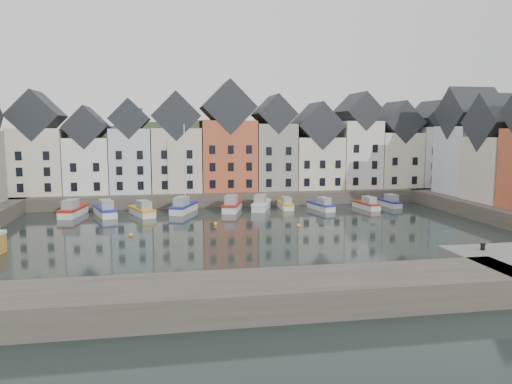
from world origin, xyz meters
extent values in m
plane|color=black|center=(0.00, 0.00, 0.00)|extent=(260.00, 260.00, 0.00)
cube|color=#473D37|center=(0.00, 30.00, 1.00)|extent=(90.00, 16.00, 2.00)
cube|color=#473D37|center=(-10.00, -22.00, 1.00)|extent=(50.00, 6.00, 2.00)
ellipsoid|color=#1F3118|center=(0.00, 56.00, -18.00)|extent=(153.60, 70.40, 64.00)
sphere|color=black|center=(-13.94, 50.93, 8.70)|extent=(5.77, 5.77, 5.77)
sphere|color=black|center=(24.86, 60.75, 8.12)|extent=(5.27, 5.27, 5.27)
sphere|color=black|center=(31.82, 54.20, 7.88)|extent=(5.07, 5.07, 5.07)
sphere|color=black|center=(14.28, 55.19, 7.82)|extent=(5.01, 5.01, 5.01)
sphere|color=black|center=(-37.67, 56.61, 6.57)|extent=(3.94, 3.94, 3.94)
sphere|color=black|center=(28.33, 60.25, 8.05)|extent=(5.21, 5.21, 5.21)
sphere|color=black|center=(1.99, 58.64, 8.32)|extent=(5.45, 5.45, 5.45)
sphere|color=black|center=(37.80, 48.31, 7.21)|extent=(4.49, 4.49, 4.49)
cube|color=#F1E4C9|center=(-29.17, 28.00, 7.04)|extent=(7.67, 8.00, 10.07)
cube|color=black|center=(-29.17, 28.00, 13.97)|extent=(7.67, 8.16, 7.67)
cube|color=white|center=(-21.90, 28.00, 6.30)|extent=(6.56, 8.00, 8.61)
cube|color=black|center=(-21.90, 28.00, 12.23)|extent=(6.56, 8.16, 6.56)
cube|color=silver|center=(-15.37, 28.00, 7.01)|extent=(6.20, 8.00, 10.02)
cube|color=black|center=(-15.37, 28.00, 13.55)|extent=(6.20, 8.16, 6.20)
cube|color=beige|center=(-8.27, 28.00, 7.04)|extent=(7.70, 8.00, 10.08)
cube|color=black|center=(-8.27, 28.00, 13.98)|extent=(7.70, 8.16, 7.70)
cube|color=#C45938|center=(0.07, 28.00, 7.64)|extent=(8.69, 8.00, 11.28)
cube|color=black|center=(0.07, 28.00, 15.43)|extent=(8.69, 8.16, 8.69)
cube|color=#9A968C|center=(7.78, 28.00, 7.39)|extent=(6.43, 8.00, 10.78)
cube|color=black|center=(7.78, 28.00, 14.37)|extent=(6.43, 8.16, 6.43)
cube|color=beige|center=(15.08, 28.00, 6.28)|extent=(7.88, 8.00, 8.56)
cube|color=black|center=(15.08, 28.00, 12.51)|extent=(7.88, 8.16, 7.88)
cube|color=white|center=(22.42, 28.00, 7.64)|extent=(6.50, 8.00, 11.27)
cube|color=black|center=(22.42, 28.00, 14.88)|extent=(6.50, 8.16, 6.50)
cube|color=#F1E4C9|center=(29.43, 28.00, 6.66)|extent=(7.23, 8.00, 9.32)
cube|color=black|center=(29.43, 28.00, 13.11)|extent=(7.23, 8.16, 7.23)
cube|color=white|center=(36.28, 28.00, 7.16)|extent=(6.18, 8.00, 10.32)
cube|color=black|center=(36.28, 28.00, 13.85)|extent=(6.18, 8.16, 6.18)
cube|color=silver|center=(36.00, 16.26, 7.19)|extent=(7.47, 8.00, 10.38)
cube|color=black|center=(36.00, 16.26, 14.36)|extent=(7.62, 8.00, 8.00)
cube|color=beige|center=(36.00, 8.26, 6.44)|extent=(8.14, 8.00, 8.89)
cube|color=black|center=(36.00, 8.26, 12.87)|extent=(8.30, 8.00, 8.00)
sphere|color=gold|center=(-4.00, 8.00, 0.15)|extent=(0.50, 0.50, 0.50)
sphere|color=gold|center=(6.00, 5.00, 0.15)|extent=(0.50, 0.50, 0.50)
sphere|color=gold|center=(-14.00, 3.00, 0.15)|extent=(0.50, 0.50, 0.50)
cube|color=silver|center=(-22.79, 18.18, 0.39)|extent=(3.13, 6.96, 1.23)
cube|color=#A12117|center=(-22.79, 18.18, 1.06)|extent=(3.26, 7.11, 0.28)
cube|color=#909497|center=(-22.96, 17.19, 1.73)|extent=(2.00, 2.91, 1.34)
cube|color=silver|center=(-18.45, 17.44, 0.38)|extent=(3.88, 6.86, 1.20)
cube|color=#202896|center=(-18.45, 17.44, 1.04)|extent=(4.03, 7.02, 0.27)
cube|color=#909497|center=(-18.15, 16.51, 1.70)|extent=(2.26, 2.97, 1.31)
cube|color=silver|center=(-13.41, 16.70, 0.36)|extent=(3.97, 6.45, 1.14)
cube|color=gold|center=(-13.41, 16.70, 0.98)|extent=(4.11, 6.60, 0.26)
cube|color=#909497|center=(-13.07, 15.84, 1.60)|extent=(2.24, 2.83, 1.24)
cube|color=silver|center=(-7.54, 18.39, 0.39)|extent=(4.34, 6.88, 1.21)
cube|color=#202896|center=(-7.54, 18.39, 1.05)|extent=(4.49, 7.04, 0.28)
cube|color=#909497|center=(-7.91, 17.47, 1.71)|extent=(2.43, 3.04, 1.32)
cylinder|color=silver|center=(-7.29, 19.01, 6.62)|extent=(0.15, 0.15, 12.13)
cube|color=silver|center=(-0.43, 18.59, 0.39)|extent=(3.85, 7.03, 1.23)
cube|color=#A12117|center=(-0.43, 18.59, 1.07)|extent=(4.00, 7.19, 0.28)
cube|color=#909497|center=(-0.72, 17.62, 1.74)|extent=(2.27, 3.03, 1.35)
cube|color=silver|center=(4.02, 19.03, 0.38)|extent=(4.02, 6.82, 1.20)
cube|color=silver|center=(4.02, 19.03, 1.04)|extent=(4.17, 6.98, 0.27)
cube|color=#909497|center=(3.69, 18.11, 1.69)|extent=(2.31, 2.97, 1.31)
cube|color=silver|center=(7.74, 19.22, 0.31)|extent=(1.75, 5.34, 0.97)
cube|color=gold|center=(7.74, 19.22, 0.84)|extent=(1.85, 5.45, 0.22)
cube|color=#909497|center=(7.72, 18.43, 1.37)|extent=(1.30, 2.16, 1.06)
cube|color=silver|center=(12.69, 17.07, 0.32)|extent=(2.87, 5.73, 1.01)
cube|color=#202896|center=(12.69, 17.07, 0.87)|extent=(2.99, 5.85, 0.23)
cube|color=#909497|center=(12.88, 16.27, 1.42)|extent=(1.76, 2.43, 1.10)
cube|color=silver|center=(19.73, 16.87, 0.32)|extent=(2.53, 5.62, 0.99)
cube|color=#A12117|center=(19.73, 16.87, 0.86)|extent=(2.63, 5.74, 0.23)
cube|color=#909497|center=(19.87, 16.07, 1.40)|extent=(1.62, 2.35, 1.08)
cube|color=silver|center=(24.16, 18.57, 0.32)|extent=(2.13, 5.61, 1.01)
cube|color=#202896|center=(24.16, 18.57, 0.87)|extent=(2.23, 5.73, 0.23)
cube|color=#909497|center=(24.24, 17.75, 1.42)|extent=(1.47, 2.30, 1.10)
cylinder|color=black|center=(15.82, -17.10, 2.25)|extent=(0.36, 0.36, 0.50)
cylinder|color=black|center=(15.82, -17.10, 2.52)|extent=(0.48, 0.48, 0.08)
camera|label=1|loc=(-9.92, -53.58, 12.00)|focal=35.00mm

